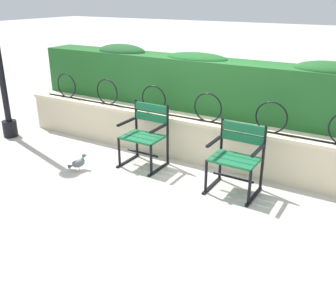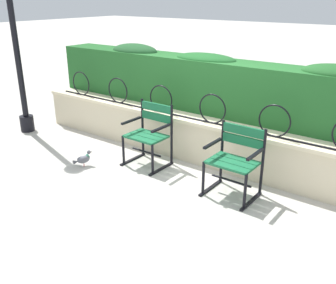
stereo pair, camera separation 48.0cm
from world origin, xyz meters
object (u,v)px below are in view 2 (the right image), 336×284
object	(u,v)px
pigeon_near_chairs	(83,159)
lamppost	(14,31)
park_chair_left	(150,133)
park_chair_right	(235,159)

from	to	relation	value
pigeon_near_chairs	lamppost	xyz separation A→B (m)	(-1.97, 0.43, 1.63)
pigeon_near_chairs	lamppost	bearing A→B (deg)	167.68
park_chair_left	pigeon_near_chairs	world-z (taller)	park_chair_left
park_chair_right	park_chair_left	bearing A→B (deg)	176.87
park_chair_right	pigeon_near_chairs	bearing A→B (deg)	-164.50
park_chair_left	pigeon_near_chairs	size ratio (longest dim) A/B	3.11
park_chair_left	pigeon_near_chairs	bearing A→B (deg)	-136.67
park_chair_left	lamppost	bearing A→B (deg)	-175.17
pigeon_near_chairs	lamppost	world-z (taller)	lamppost
park_chair_left	lamppost	distance (m)	2.97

